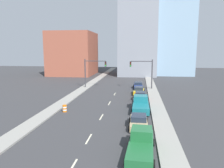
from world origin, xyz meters
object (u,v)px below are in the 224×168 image
(pickup_truck_green, at_px, (141,145))
(sedan_tan, at_px, (139,121))
(pickup_truck_teal, at_px, (141,105))
(sedan_yellow, at_px, (139,91))
(sedan_red, at_px, (140,97))
(traffic_signal_right, at_px, (146,70))
(traffic_barrel, at_px, (65,108))
(traffic_signal_left, at_px, (91,69))
(sedan_blue, at_px, (138,85))

(pickup_truck_green, bearing_deg, sedan_tan, 95.12)
(pickup_truck_teal, bearing_deg, sedan_tan, -92.42)
(sedan_yellow, bearing_deg, sedan_tan, -86.64)
(sedan_red, relative_size, sedan_yellow, 0.95)
(sedan_tan, xyz_separation_m, sedan_red, (0.12, 12.67, 0.07))
(pickup_truck_teal, bearing_deg, traffic_signal_right, 86.17)
(sedan_tan, xyz_separation_m, pickup_truck_teal, (0.22, 6.73, 0.19))
(traffic_signal_right, bearing_deg, traffic_barrel, -120.68)
(traffic_barrel, bearing_deg, sedan_yellow, 53.26)
(traffic_barrel, xyz_separation_m, pickup_truck_teal, (10.29, 2.06, 0.34))
(traffic_barrel, distance_m, pickup_truck_green, 15.04)
(sedan_red, xyz_separation_m, sedan_yellow, (-0.20, 5.37, -0.03))
(traffic_signal_left, xyz_separation_m, traffic_signal_right, (11.78, 0.00, 0.00))
(pickup_truck_green, height_order, sedan_blue, pickup_truck_green)
(traffic_signal_right, height_order, sedan_tan, traffic_signal_right)
(pickup_truck_green, distance_m, sedan_tan, 6.30)
(sedan_red, bearing_deg, pickup_truck_green, -91.72)
(traffic_signal_right, relative_size, pickup_truck_teal, 1.04)
(sedan_blue, bearing_deg, sedan_yellow, -90.64)
(pickup_truck_green, distance_m, pickup_truck_teal, 13.02)
(traffic_signal_left, xyz_separation_m, traffic_barrel, (0.52, -18.99, -3.69))
(traffic_barrel, bearing_deg, traffic_signal_left, 91.55)
(sedan_blue, bearing_deg, sedan_red, -90.58)
(pickup_truck_green, bearing_deg, traffic_signal_right, 91.15)
(traffic_signal_right, relative_size, traffic_barrel, 6.70)
(traffic_signal_right, relative_size, sedan_blue, 1.44)
(sedan_tan, bearing_deg, sedan_blue, 89.72)
(traffic_signal_right, distance_m, pickup_truck_teal, 17.29)
(traffic_signal_left, distance_m, sedan_blue, 10.89)
(sedan_tan, relative_size, sedan_blue, 0.99)
(sedan_tan, height_order, pickup_truck_teal, pickup_truck_teal)
(traffic_barrel, height_order, pickup_truck_green, pickup_truck_green)
(pickup_truck_green, distance_m, sedan_red, 18.96)
(pickup_truck_teal, distance_m, sedan_yellow, 11.32)
(sedan_tan, xyz_separation_m, sedan_yellow, (-0.08, 18.04, 0.04))
(traffic_signal_left, bearing_deg, traffic_barrel, -88.45)
(pickup_truck_green, bearing_deg, traffic_barrel, 136.22)
(pickup_truck_teal, height_order, sedan_red, pickup_truck_teal)
(sedan_red, bearing_deg, sedan_yellow, 90.08)
(sedan_tan, bearing_deg, traffic_signal_right, 86.10)
(pickup_truck_green, height_order, sedan_tan, pickup_truck_green)
(sedan_red, bearing_deg, traffic_signal_left, 132.19)
(sedan_yellow, bearing_deg, traffic_signal_right, 80.26)
(pickup_truck_green, height_order, pickup_truck_teal, pickup_truck_teal)
(traffic_signal_right, distance_m, traffic_barrel, 22.39)
(traffic_signal_left, distance_m, traffic_signal_right, 11.78)
(pickup_truck_green, xyz_separation_m, sedan_tan, (-0.23, 6.30, -0.16))
(traffic_signal_left, relative_size, pickup_truck_teal, 1.04)
(sedan_red, bearing_deg, sedan_blue, 90.02)
(pickup_truck_teal, relative_size, sedan_blue, 1.38)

